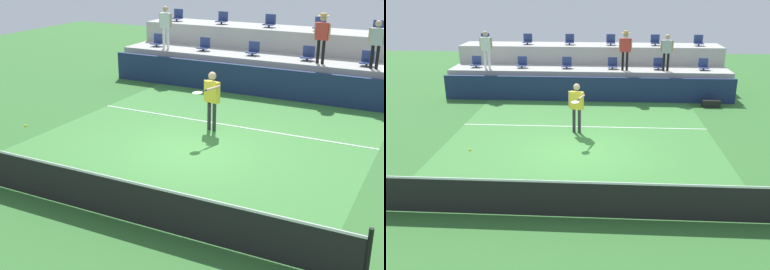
{
  "view_description": "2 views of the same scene",
  "coord_description": "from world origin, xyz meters",
  "views": [
    {
      "loc": [
        5.91,
        -11.34,
        5.06
      ],
      "look_at": [
        0.52,
        -0.93,
        0.82
      ],
      "focal_mm": 47.81,
      "sensor_mm": 36.0,
      "label": 1
    },
    {
      "loc": [
        0.72,
        -12.29,
        5.03
      ],
      "look_at": [
        -0.0,
        -0.8,
        0.84
      ],
      "focal_mm": 39.19,
      "sensor_mm": 36.0,
      "label": 2
    }
  ],
  "objects": [
    {
      "name": "spectator_with_hat",
      "position": [
        1.65,
        6.85,
        2.34
      ],
      "size": [
        0.6,
        0.47,
        1.77
      ],
      "color": "black",
      "rests_on": "seating_tier_lower"
    },
    {
      "name": "stadium_chair_lower_mid_right",
      "position": [
        1.11,
        7.23,
        1.46
      ],
      "size": [
        0.44,
        0.4,
        0.52
      ],
      "color": "#2D2D33",
      "rests_on": "seating_tier_lower"
    },
    {
      "name": "stadium_chair_lower_far_right",
      "position": [
        5.28,
        7.23,
        1.46
      ],
      "size": [
        0.44,
        0.4,
        0.52
      ],
      "color": "#2D2D33",
      "rests_on": "seating_tier_lower"
    },
    {
      "name": "equipment_bag",
      "position": [
        5.33,
        5.37,
        0.15
      ],
      "size": [
        0.76,
        0.28,
        0.3
      ],
      "primitive_type": "cube",
      "color": "black",
      "rests_on": "ground_plane"
    },
    {
      "name": "seating_tier_lower",
      "position": [
        0.0,
        7.3,
        0.62
      ],
      "size": [
        13.0,
        1.8,
        1.25
      ],
      "primitive_type": "cube",
      "color": "#ADAAA3",
      "rests_on": "ground_plane"
    },
    {
      "name": "tennis_net",
      "position": [
        0.0,
        -4.0,
        0.5
      ],
      "size": [
        10.48,
        0.08,
        1.07
      ],
      "color": "black",
      "rests_on": "ground_plane"
    },
    {
      "name": "court_service_line",
      "position": [
        0.0,
        2.4,
        0.01
      ],
      "size": [
        9.0,
        0.06,
        0.0
      ],
      "primitive_type": "cube",
      "color": "white",
      "rests_on": "ground_plane"
    },
    {
      "name": "spectator_in_grey",
      "position": [
        3.5,
        6.85,
        2.23
      ],
      "size": [
        0.58,
        0.24,
        1.64
      ],
      "color": "black",
      "rests_on": "seating_tier_lower"
    },
    {
      "name": "sponsor_backboard",
      "position": [
        0.0,
        6.0,
        0.55
      ],
      "size": [
        13.0,
        0.16,
        1.1
      ],
      "primitive_type": "cube",
      "color": "navy",
      "rests_on": "ground_plane"
    },
    {
      "name": "spectator_leaning_on_rail",
      "position": [
        -4.72,
        6.85,
        2.29
      ],
      "size": [
        0.6,
        0.23,
        1.73
      ],
      "color": "white",
      "rests_on": "seating_tier_lower"
    },
    {
      "name": "stadium_chair_lower_left",
      "position": [
        -3.16,
        7.23,
        1.46
      ],
      "size": [
        0.44,
        0.4,
        0.52
      ],
      "color": "#2D2D33",
      "rests_on": "seating_tier_lower"
    },
    {
      "name": "seating_tier_upper",
      "position": [
        0.0,
        9.1,
        1.05
      ],
      "size": [
        13.0,
        1.8,
        2.1
      ],
      "primitive_type": "cube",
      "color": "#ADAAA3",
      "rests_on": "ground_plane"
    },
    {
      "name": "stadium_chair_upper_far_right",
      "position": [
        5.35,
        9.03,
        2.31
      ],
      "size": [
        0.44,
        0.4,
        0.52
      ],
      "color": "#2D2D33",
      "rests_on": "seating_tier_upper"
    },
    {
      "name": "tennis_ball",
      "position": [
        -2.34,
        -3.48,
        1.39
      ],
      "size": [
        0.07,
        0.07,
        0.07
      ],
      "color": "#CCE033"
    },
    {
      "name": "ground_plane",
      "position": [
        0.0,
        0.0,
        0.0
      ],
      "size": [
        40.0,
        40.0,
        0.0
      ],
      "primitive_type": "plane",
      "color": "#336B2D"
    },
    {
      "name": "stadium_chair_lower_far_left",
      "position": [
        -5.36,
        7.23,
        1.46
      ],
      "size": [
        0.44,
        0.4,
        0.52
      ],
      "color": "#2D2D33",
      "rests_on": "seating_tier_lower"
    },
    {
      "name": "stadium_chair_upper_far_left",
      "position": [
        -5.37,
        9.03,
        2.31
      ],
      "size": [
        0.44,
        0.4,
        0.52
      ],
      "color": "#2D2D33",
      "rests_on": "seating_tier_upper"
    },
    {
      "name": "stadium_chair_upper_mid_right",
      "position": [
        1.02,
        9.03,
        2.31
      ],
      "size": [
        0.44,
        0.4,
        0.52
      ],
      "color": "#2D2D33",
      "rests_on": "seating_tier_upper"
    },
    {
      "name": "tennis_player",
      "position": [
        -0.21,
        1.72,
        1.1
      ],
      "size": [
        0.6,
        1.31,
        1.78
      ],
      "color": "#2D2D33",
      "rests_on": "ground_plane"
    },
    {
      "name": "stadium_chair_lower_right",
      "position": [
        3.22,
        7.23,
        1.46
      ],
      "size": [
        0.44,
        0.4,
        0.52
      ],
      "color": "#2D2D33",
      "rests_on": "seating_tier_lower"
    },
    {
      "name": "stadium_chair_upper_mid_left",
      "position": [
        -1.05,
        9.03,
        2.31
      ],
      "size": [
        0.44,
        0.4,
        0.52
      ],
      "color": "#2D2D33",
      "rests_on": "seating_tier_upper"
    },
    {
      "name": "stadium_chair_upper_left",
      "position": [
        -3.18,
        9.03,
        2.31
      ],
      "size": [
        0.44,
        0.4,
        0.52
      ],
      "color": "#2D2D33",
      "rests_on": "seating_tier_upper"
    },
    {
      "name": "court_inner_paint",
      "position": [
        0.0,
        1.0,
        0.0
      ],
      "size": [
        9.0,
        10.0,
        0.01
      ],
      "primitive_type": "cube",
      "color": "#3D7F38",
      "rests_on": "ground_plane"
    },
    {
      "name": "stadium_chair_upper_right",
      "position": [
        3.22,
        9.03,
        2.31
      ],
      "size": [
        0.44,
        0.4,
        0.52
      ],
      "color": "#2D2D33",
      "rests_on": "seating_tier_upper"
    },
    {
      "name": "stadium_chair_lower_mid_left",
      "position": [
        -1.04,
        7.23,
        1.46
      ],
      "size": [
        0.44,
        0.4,
        0.52
      ],
      "color": "#2D2D33",
      "rests_on": "seating_tier_lower"
    }
  ]
}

